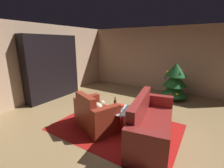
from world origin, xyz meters
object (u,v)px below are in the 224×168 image
at_px(bookshelf_unit, 55,68).
at_px(armchair_red, 95,116).
at_px(coffee_table, 122,112).
at_px(book_stack_on_table, 119,107).
at_px(decorated_tree, 175,81).
at_px(bottle_on_table, 115,104).
at_px(couch_red, 150,125).

relative_size(bookshelf_unit, armchair_red, 1.84).
distance_m(coffee_table, book_stack_on_table, 0.14).
bearing_deg(bookshelf_unit, decorated_tree, 28.36).
relative_size(bookshelf_unit, book_stack_on_table, 10.34).
height_order(bookshelf_unit, bottle_on_table, bookshelf_unit).
bearing_deg(couch_red, bookshelf_unit, 169.39).
xyz_separation_m(bookshelf_unit, couch_red, (3.82, -0.71, -0.77)).
relative_size(armchair_red, decorated_tree, 0.92).
xyz_separation_m(book_stack_on_table, bottle_on_table, (-0.13, 0.04, 0.04)).
distance_m(coffee_table, decorated_tree, 2.78).
bearing_deg(book_stack_on_table, coffee_table, 45.07).
height_order(coffee_table, bottle_on_table, bottle_on_table).
relative_size(couch_red, decorated_tree, 1.58).
bearing_deg(couch_red, armchair_red, -166.83).
xyz_separation_m(bookshelf_unit, decorated_tree, (3.73, 2.01, -0.40)).
bearing_deg(armchair_red, bookshelf_unit, 158.69).
bearing_deg(coffee_table, bottle_on_table, -174.33).
height_order(armchair_red, coffee_table, armchair_red).
xyz_separation_m(bookshelf_unit, coffee_table, (3.12, -0.69, -0.66)).
relative_size(couch_red, coffee_table, 3.17).
distance_m(bookshelf_unit, book_stack_on_table, 3.20).
distance_m(armchair_red, bottle_on_table, 0.54).
relative_size(armchair_red, coffee_table, 1.85).
bearing_deg(decorated_tree, armchair_red, -110.94).
distance_m(bookshelf_unit, coffee_table, 3.26).
distance_m(armchair_red, book_stack_on_table, 0.61).
xyz_separation_m(bottle_on_table, decorated_tree, (0.79, 2.72, 0.09)).
bearing_deg(decorated_tree, bottle_on_table, -106.20).
bearing_deg(couch_red, bottle_on_table, 179.33).
relative_size(book_stack_on_table, decorated_tree, 0.16).
xyz_separation_m(bookshelf_unit, book_stack_on_table, (3.07, -0.74, -0.53)).
bearing_deg(couch_red, decorated_tree, 91.79).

